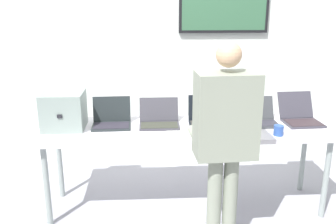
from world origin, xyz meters
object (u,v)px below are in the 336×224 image
Objects in this scene: equipment_box at (64,110)px; laptop_station_0 at (112,119)px; laptop_station_3 at (256,118)px; workbench at (187,133)px; coffee_mug at (279,130)px; laptop_station_2 at (210,118)px; person at (225,130)px; laptop_station_4 at (300,116)px; laptop_station_1 at (159,119)px.

laptop_station_0 is at bearing 5.60° from equipment_box.
equipment_box is 0.96× the size of laptop_station_3.
laptop_station_0 is at bearing 173.00° from workbench.
laptop_station_0 reaches higher than coffee_mug.
laptop_station_2 is at bearing 20.22° from workbench.
laptop_station_4 is at bearing 40.00° from person.
laptop_station_2 is 0.24× the size of person.
coffee_mug is at bearing -9.11° from equipment_box.
equipment_box is 1.00× the size of laptop_station_1.
laptop_station_1 is 1.30m from laptop_station_4.
laptop_station_3 is (0.65, 0.08, 0.11)m from workbench.
person is at bearing -38.50° from laptop_station_0.
laptop_station_4 is at bearing 4.93° from workbench.
equipment_box is at bearing -178.36° from laptop_station_2.
laptop_station_4 is 0.47m from coffee_mug.
equipment_box is 0.22× the size of person.
laptop_station_4 is 0.25× the size of person.
workbench is 0.70m from person.
laptop_station_4 is at bearing 0.82° from laptop_station_2.
laptop_station_3 is (0.89, 0.00, -0.00)m from laptop_station_1.
laptop_station_2 is 1.04× the size of laptop_station_3.
laptop_station_0 is 1.32m from laptop_station_3.
laptop_station_2 reaches higher than laptop_station_1.
laptop_station_2 is at bearing 89.69° from person.
coffee_mug is (0.10, -0.33, -0.01)m from laptop_station_3.
laptop_station_0 is 1.73m from laptop_station_4.
equipment_box is 2.14m from laptop_station_4.
laptop_station_4 reaches higher than laptop_station_2.
workbench is 6.54× the size of laptop_station_4.
equipment_box is 1.85m from coffee_mug.
laptop_station_3 reaches higher than workbench.
laptop_station_3 is 4.28× the size of coffee_mug.
laptop_station_0 is at bearing 179.35° from laptop_station_1.
person reaches higher than equipment_box.
laptop_station_4 is at bearing 0.61° from laptop_station_1.
equipment_box is 4.09× the size of coffee_mug.
workbench is 30.08× the size of coffee_mug.
coffee_mug is at bearing -18.33° from laptop_station_1.
person is (-0.00, -0.70, 0.13)m from laptop_station_2.
laptop_station_1 is (0.84, 0.04, -0.11)m from equipment_box.
laptop_station_2 reaches higher than workbench.
laptop_station_1 is 0.89× the size of laptop_station_4.
equipment_box reaches higher than laptop_station_4.
laptop_station_0 is 3.99× the size of coffee_mug.
laptop_station_2 is (0.46, 0.00, 0.00)m from laptop_station_1.
laptop_station_2 is 0.62m from coffee_mug.
equipment_box is 0.84m from laptop_station_1.
laptop_station_2 reaches higher than coffee_mug.
laptop_station_1 is at bearing 161.67° from coffee_mug.
equipment_box is at bearing 177.75° from workbench.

